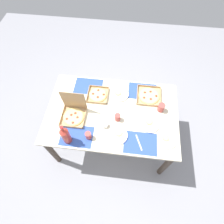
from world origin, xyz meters
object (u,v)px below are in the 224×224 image
at_px(plate_far_right, 118,135).
at_px(pizza_box_center, 73,113).
at_px(pizza_box_corner_right, 149,96).
at_px(cup_dark, 161,107).
at_px(cup_clear_right, 118,117).
at_px(cup_red, 66,99).
at_px(pizza_box_corner_left, 98,95).
at_px(condiment_bowl, 105,125).
at_px(plate_middle, 120,94).
at_px(plate_far_left, 149,124).
at_px(soda_bottle, 66,135).
at_px(plate_near_left, 167,140).
at_px(cup_clear_left, 88,135).

bearing_deg(plate_far_right, pizza_box_center, 159.94).
xyz_separation_m(pizza_box_corner_right, cup_dark, (0.14, -0.18, 0.04)).
bearing_deg(cup_clear_right, cup_red, 164.81).
bearing_deg(cup_clear_right, pizza_box_corner_left, 132.17).
distance_m(cup_dark, cup_clear_right, 0.53).
xyz_separation_m(cup_dark, condiment_bowl, (-0.63, -0.29, -0.03)).
height_order(plate_middle, cup_clear_right, cup_clear_right).
bearing_deg(pizza_box_corner_left, cup_dark, -8.92).
bearing_deg(plate_far_left, cup_clear_right, 176.52).
bearing_deg(condiment_bowl, cup_clear_right, 37.88).
relative_size(pizza_box_center, plate_far_right, 1.39).
bearing_deg(pizza_box_corner_right, pizza_box_corner_left, -174.55).
height_order(soda_bottle, cup_clear_right, soda_bottle).
bearing_deg(plate_near_left, soda_bottle, -173.22).
bearing_deg(pizza_box_corner_right, plate_near_left, -70.13).
distance_m(pizza_box_center, cup_clear_right, 0.51).
relative_size(plate_middle, condiment_bowl, 3.12).
xyz_separation_m(pizza_box_corner_right, plate_far_left, (0.01, -0.39, -0.00)).
xyz_separation_m(plate_far_left, soda_bottle, (-0.88, -0.30, 0.12)).
bearing_deg(plate_near_left, pizza_box_center, 170.01).
bearing_deg(pizza_box_corner_left, cup_red, -159.50).
xyz_separation_m(pizza_box_corner_right, cup_clear_left, (-0.65, -0.63, 0.04)).
xyz_separation_m(plate_middle, cup_clear_left, (-0.28, -0.62, 0.04)).
bearing_deg(cup_clear_left, soda_bottle, -164.31).
relative_size(pizza_box_corner_right, plate_near_left, 1.46).
bearing_deg(plate_far_left, cup_clear_left, -160.08).
bearing_deg(soda_bottle, cup_clear_left, 15.69).
relative_size(pizza_box_center, soda_bottle, 0.97).
bearing_deg(plate_far_left, plate_far_right, -152.71).
height_order(pizza_box_corner_left, plate_far_left, pizza_box_corner_left).
distance_m(soda_bottle, condiment_bowl, 0.45).
height_order(plate_near_left, cup_clear_right, cup_clear_right).
height_order(plate_middle, cup_red, cup_red).
distance_m(pizza_box_corner_right, plate_far_right, 0.66).
bearing_deg(soda_bottle, plate_middle, 53.85).
distance_m(pizza_box_corner_right, condiment_bowl, 0.68).
distance_m(plate_near_left, plate_far_left, 0.26).
relative_size(plate_near_left, cup_dark, 1.94).
relative_size(pizza_box_corner_left, cup_dark, 2.42).
bearing_deg(pizza_box_center, cup_red, 125.82).
distance_m(pizza_box_center, plate_near_left, 1.09).
bearing_deg(pizza_box_center, plate_middle, 35.98).
bearing_deg(soda_bottle, cup_clear_right, 32.45).
relative_size(pizza_box_corner_right, cup_dark, 2.83).
distance_m(pizza_box_corner_left, soda_bottle, 0.68).
bearing_deg(plate_middle, cup_clear_left, -114.35).
bearing_deg(plate_middle, plate_near_left, -44.13).
distance_m(plate_far_right, plate_near_left, 0.54).
relative_size(plate_far_left, cup_dark, 2.09).
distance_m(pizza_box_corner_left, cup_dark, 0.79).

